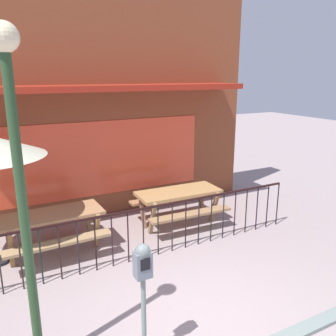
{
  "coord_description": "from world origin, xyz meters",
  "views": [
    {
      "loc": [
        -2.23,
        -3.09,
        3.2
      ],
      "look_at": [
        0.7,
        2.52,
        1.5
      ],
      "focal_mm": 37.41,
      "sensor_mm": 36.0,
      "label": 1
    }
  ],
  "objects_px": {
    "picnic_table_right": "(179,198)",
    "parking_meter_near": "(143,273)",
    "street_lamp": "(17,160)",
    "picnic_table_left": "(52,222)"
  },
  "relations": [
    {
      "from": "picnic_table_right",
      "to": "street_lamp",
      "type": "bearing_deg",
      "value": -140.58
    },
    {
      "from": "parking_meter_near",
      "to": "street_lamp",
      "type": "bearing_deg",
      "value": 157.29
    },
    {
      "from": "picnic_table_left",
      "to": "street_lamp",
      "type": "bearing_deg",
      "value": -103.22
    },
    {
      "from": "picnic_table_left",
      "to": "parking_meter_near",
      "type": "xyz_separation_m",
      "value": [
        0.46,
        -3.1,
        0.53
      ]
    },
    {
      "from": "picnic_table_right",
      "to": "street_lamp",
      "type": "xyz_separation_m",
      "value": [
        -3.28,
        -2.69,
        1.8
      ]
    },
    {
      "from": "picnic_table_right",
      "to": "street_lamp",
      "type": "relative_size",
      "value": 0.5
    },
    {
      "from": "picnic_table_right",
      "to": "picnic_table_left",
      "type": "bearing_deg",
      "value": -179.02
    },
    {
      "from": "picnic_table_left",
      "to": "street_lamp",
      "type": "xyz_separation_m",
      "value": [
        -0.62,
        -2.65,
        1.8
      ]
    },
    {
      "from": "picnic_table_right",
      "to": "parking_meter_near",
      "type": "xyz_separation_m",
      "value": [
        -2.2,
        -3.14,
        0.53
      ]
    },
    {
      "from": "picnic_table_right",
      "to": "parking_meter_near",
      "type": "bearing_deg",
      "value": -124.96
    }
  ]
}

